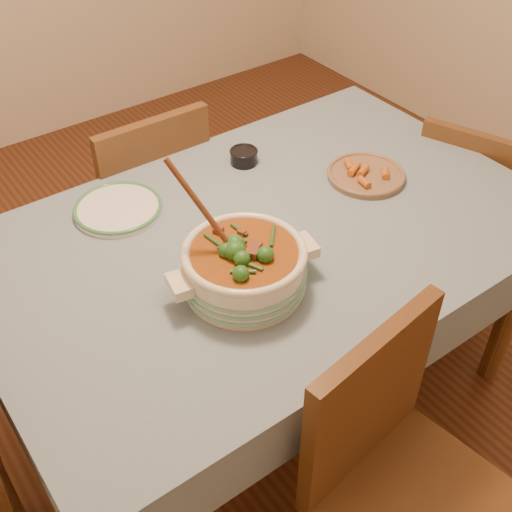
% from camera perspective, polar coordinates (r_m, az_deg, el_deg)
% --- Properties ---
extents(floor, '(4.50, 4.50, 0.00)m').
position_cam_1_polar(floor, '(2.42, 0.88, -11.80)').
color(floor, '#452213').
rests_on(floor, ground).
extents(dining_table, '(1.68, 1.08, 0.76)m').
position_cam_1_polar(dining_table, '(1.94, 1.07, 0.19)').
color(dining_table, brown).
rests_on(dining_table, floor).
extents(stew_casserole, '(0.41, 0.37, 0.38)m').
position_cam_1_polar(stew_casserole, '(1.64, -1.07, -0.77)').
color(stew_casserole, beige).
rests_on(stew_casserole, dining_table).
extents(white_plate, '(0.35, 0.35, 0.02)m').
position_cam_1_polar(white_plate, '(1.98, -12.16, 4.15)').
color(white_plate, white).
rests_on(white_plate, dining_table).
extents(condiment_bowl, '(0.11, 0.11, 0.05)m').
position_cam_1_polar(condiment_bowl, '(2.16, -1.09, 8.91)').
color(condiment_bowl, black).
rests_on(condiment_bowl, dining_table).
extents(fried_plate, '(0.25, 0.25, 0.04)m').
position_cam_1_polar(fried_plate, '(2.12, 9.75, 7.21)').
color(fried_plate, '#87654A').
rests_on(fried_plate, dining_table).
extents(chair_far, '(0.42, 0.42, 0.89)m').
position_cam_1_polar(chair_far, '(2.45, -9.60, 4.82)').
color(chair_far, '#543119').
rests_on(chair_far, floor).
extents(chair_near, '(0.48, 0.48, 0.91)m').
position_cam_1_polar(chair_near, '(1.67, 12.32, -18.15)').
color(chair_near, '#543119').
rests_on(chair_near, floor).
extents(chair_right, '(0.49, 0.49, 0.82)m').
position_cam_1_polar(chair_right, '(2.61, 18.18, 4.47)').
color(chair_right, '#543119').
rests_on(chair_right, floor).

